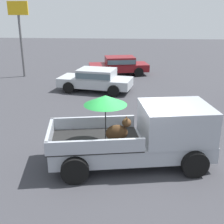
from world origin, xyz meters
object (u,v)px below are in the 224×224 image
at_px(motel_sign, 19,25).
at_px(parked_sedan_near, 119,65).
at_px(pickup_truck_main, 145,134).
at_px(parked_sedan_far, 96,79).

bearing_deg(motel_sign, parked_sedan_near, 9.43).
distance_m(pickup_truck_main, parked_sedan_near, 13.18).
xyz_separation_m(parked_sedan_near, parked_sedan_far, (-1.14, -4.65, 0.00)).
height_order(parked_sedan_near, parked_sedan_far, same).
bearing_deg(pickup_truck_main, motel_sign, 114.85).
bearing_deg(pickup_truck_main, parked_sedan_near, 86.52).
xyz_separation_m(pickup_truck_main, parked_sedan_far, (-2.65, 8.44, -0.23)).
xyz_separation_m(pickup_truck_main, motel_sign, (-8.35, 11.96, 2.65)).
height_order(pickup_truck_main, parked_sedan_far, pickup_truck_main).
height_order(pickup_truck_main, parked_sedan_near, pickup_truck_main).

